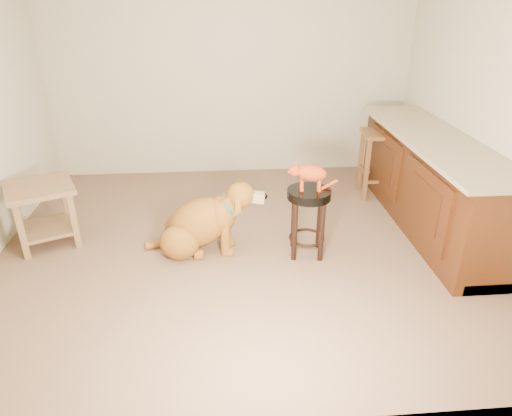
{
  "coord_description": "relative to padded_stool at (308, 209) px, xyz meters",
  "views": [
    {
      "loc": [
        -0.16,
        -3.78,
        2.24
      ],
      "look_at": [
        0.14,
        -0.12,
        0.45
      ],
      "focal_mm": 32.0,
      "sensor_mm": 36.0,
      "label": 1
    }
  ],
  "objects": [
    {
      "name": "floor",
      "position": [
        -0.6,
        0.18,
        -0.45
      ],
      "size": [
        4.5,
        4.0,
        0.01
      ],
      "primitive_type": "cube",
      "color": "brown",
      "rests_on": "ground"
    },
    {
      "name": "room_shell",
      "position": [
        -0.6,
        0.18,
        1.22
      ],
      "size": [
        4.54,
        4.04,
        2.62
      ],
      "color": "#B2AB8F",
      "rests_on": "ground"
    },
    {
      "name": "cabinet_run",
      "position": [
        1.34,
        0.48,
        -0.01
      ],
      "size": [
        0.7,
        2.56,
        0.94
      ],
      "color": "#3E1D0B",
      "rests_on": "ground"
    },
    {
      "name": "padded_stool",
      "position": [
        0.0,
        0.0,
        0.0
      ],
      "size": [
        0.39,
        0.39,
        0.64
      ],
      "rotation": [
        0.0,
        0.0,
        -0.12
      ],
      "color": "black",
      "rests_on": "ground"
    },
    {
      "name": "wood_stool",
      "position": [
        1.06,
        1.24,
        -0.05
      ],
      "size": [
        0.45,
        0.45,
        0.77
      ],
      "rotation": [
        0.0,
        0.0,
        -0.09
      ],
      "color": "brown",
      "rests_on": "ground"
    },
    {
      "name": "side_table",
      "position": [
        -2.44,
        0.4,
        -0.06
      ],
      "size": [
        0.76,
        0.76,
        0.6
      ],
      "rotation": [
        0.0,
        0.0,
        0.42
      ],
      "color": "brown",
      "rests_on": "ground"
    },
    {
      "name": "golden_retriever",
      "position": [
        -0.97,
        0.13,
        -0.18
      ],
      "size": [
        1.15,
        0.59,
        0.73
      ],
      "rotation": [
        0.0,
        0.0,
        -0.08
      ],
      "color": "brown",
      "rests_on": "ground"
    },
    {
      "name": "tabby_kitten",
      "position": [
        -0.01,
        0.0,
        0.34
      ],
      "size": [
        0.46,
        0.16,
        0.28
      ],
      "rotation": [
        0.0,
        0.0,
        -0.12
      ],
      "color": "#9F2F0F",
      "rests_on": "padded_stool"
    }
  ]
}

